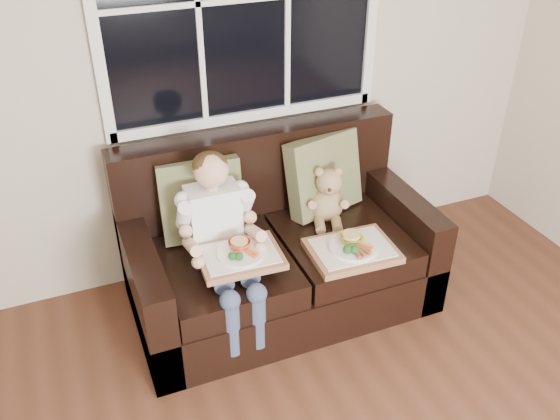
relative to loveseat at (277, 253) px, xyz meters
name	(u,v)px	position (x,y,z in m)	size (l,w,h in m)	color
room_walls	(539,325)	(-0.27, -2.02, 1.28)	(4.52, 5.02, 2.71)	beige
loveseat	(277,253)	(0.00, 0.00, 0.00)	(1.70, 0.92, 0.96)	black
pillow_left	(201,200)	(-0.39, 0.15, 0.37)	(0.47, 0.25, 0.46)	olive
pillow_right	(324,174)	(0.36, 0.15, 0.37)	(0.50, 0.32, 0.48)	olive
child	(220,228)	(-0.36, -0.12, 0.34)	(0.40, 0.60, 0.90)	white
teddy_bear	(328,198)	(0.34, 0.03, 0.28)	(0.25, 0.30, 0.36)	#9E7D53
tray_left	(240,255)	(-0.31, -0.28, 0.27)	(0.43, 0.34, 0.10)	#A86E4C
tray_right	(352,249)	(0.31, -0.34, 0.17)	(0.48, 0.38, 0.11)	#A86E4C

